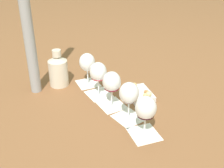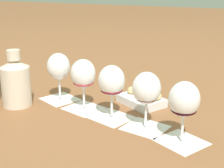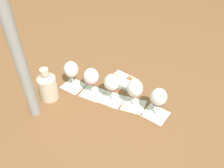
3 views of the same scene
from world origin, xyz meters
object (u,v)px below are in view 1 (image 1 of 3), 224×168
ceramic_vase (58,70)px  snack_dish (140,94)px  wine_glass_2 (111,83)px  wine_glass_4 (146,110)px  wine_glass_1 (98,73)px  wine_glass_3 (129,95)px  wine_glass_0 (87,64)px  umbrella_pole (25,9)px

ceramic_vase → snack_dish: bearing=23.6°
wine_glass_2 → wine_glass_4: 0.25m
wine_glass_1 → snack_dish: 0.22m
wine_glass_2 → wine_glass_4: same height
wine_glass_1 → wine_glass_3: (0.24, -0.07, -0.00)m
wine_glass_3 → wine_glass_1: bearing=164.1°
wine_glass_0 → snack_dish: size_ratio=0.91×
wine_glass_3 → ceramic_vase: ceramic_vase is taller
ceramic_vase → umbrella_pole: 0.35m
wine_glass_1 → ceramic_vase: size_ratio=0.87×
wine_glass_4 → umbrella_pole: (-0.62, -0.06, 0.29)m
wine_glass_4 → snack_dish: 0.31m
wine_glass_4 → snack_dish: bearing=129.1°
wine_glass_1 → wine_glass_3: same height
wine_glass_2 → ceramic_vase: (-0.34, -0.02, -0.03)m
wine_glass_3 → umbrella_pole: (-0.50, -0.11, 0.29)m
wine_glass_1 → snack_dish: size_ratio=0.91×
wine_glass_0 → umbrella_pole: umbrella_pole is taller
umbrella_pole → wine_glass_3: bearing=12.3°
ceramic_vase → wine_glass_4: bearing=-5.6°
wine_glass_0 → wine_glass_1: bearing=-21.3°
wine_glass_4 → snack_dish: (-0.19, 0.23, -0.10)m
wine_glass_1 → wine_glass_3: size_ratio=1.00×
ceramic_vase → snack_dish: 0.43m
snack_dish → wine_glass_2: bearing=-108.9°
wine_glass_1 → ceramic_vase: bearing=-165.4°
wine_glass_0 → snack_dish: wine_glass_0 is taller
snack_dish → umbrella_pole: 0.65m
wine_glass_4 → snack_dish: wine_glass_4 is taller
ceramic_vase → wine_glass_0: bearing=45.2°
ceramic_vase → umbrella_pole: umbrella_pole is taller
ceramic_vase → wine_glass_1: bearing=14.6°
wine_glass_1 → wine_glass_4: (0.35, -0.12, -0.00)m
wine_glass_3 → snack_dish: (-0.07, 0.18, -0.10)m
wine_glass_3 → snack_dish: wine_glass_3 is taller
wine_glass_0 → wine_glass_1: same height
wine_glass_2 → wine_glass_3: (0.12, -0.03, -0.00)m
wine_glass_2 → snack_dish: bearing=71.1°
wine_glass_4 → wine_glass_2: bearing=162.2°
wine_glass_4 → ceramic_vase: (-0.58, 0.06, -0.03)m
wine_glass_1 → wine_glass_4: 0.37m
wine_glass_1 → umbrella_pole: (-0.27, -0.18, 0.29)m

